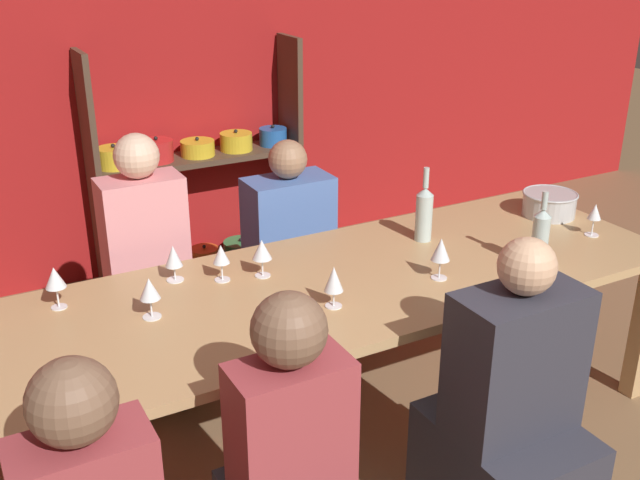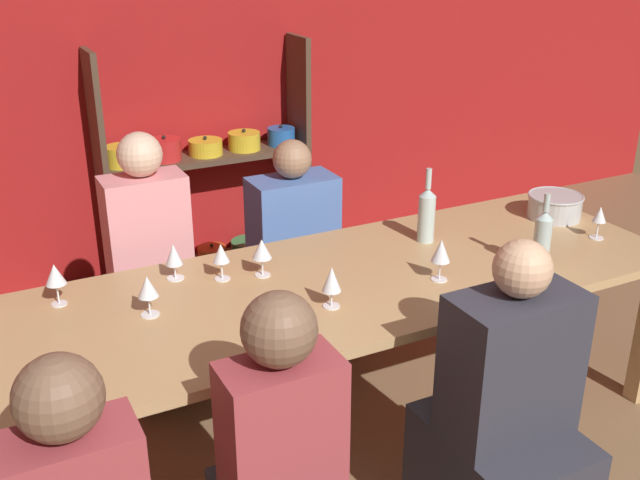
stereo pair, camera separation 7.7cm
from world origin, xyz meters
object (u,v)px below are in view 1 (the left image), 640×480
wine_glass_white_c (595,213)px  wine_bottle_green (540,237)px  mixing_bowl (549,203)px  person_near_a (506,440)px  wine_bottle_dark (424,213)px  wine_glass_empty_a (262,250)px  wine_glass_empty_b (221,255)px  wine_glass_empty_d (441,250)px  wine_glass_red_b (173,257)px  dining_table (332,297)px  person_far_b (150,298)px  wine_glass_red_a (334,280)px  wine_glass_empty_c (55,278)px  person_far_a (290,270)px  shelf_unit (199,192)px  wine_glass_white_b (149,290)px

wine_glass_white_c → wine_bottle_green: bearing=-163.6°
mixing_bowl → person_near_a: person_near_a is taller
mixing_bowl → wine_bottle_dark: (-0.74, 0.04, 0.07)m
mixing_bowl → wine_glass_empty_a: wine_glass_empty_a is taller
wine_glass_empty_a → wine_glass_empty_b: 0.17m
wine_bottle_dark → wine_glass_empty_d: bearing=-116.4°
wine_glass_white_c → person_near_a: (-1.07, -0.67, -0.44)m
wine_glass_white_c → wine_glass_red_b: bearing=166.0°
dining_table → wine_bottle_dark: bearing=17.8°
dining_table → wine_bottle_green: 0.91m
wine_bottle_dark → wine_glass_empty_b: 0.98m
dining_table → person_far_b: size_ratio=2.39×
dining_table → wine_glass_red_a: bearing=-117.5°
wine_glass_empty_c → wine_bottle_green: bearing=-17.6°
wine_bottle_dark → wine_glass_empty_d: size_ratio=1.95×
wine_glass_red_b → person_far_b: bearing=89.5°
wine_glass_red_b → wine_glass_empty_d: (0.96, -0.50, 0.02)m
wine_glass_empty_a → wine_glass_empty_d: size_ratio=0.91×
wine_bottle_dark → person_far_b: bearing=153.0°
wine_glass_empty_b → wine_glass_empty_d: size_ratio=0.88×
dining_table → person_far_a: bearing=74.7°
wine_glass_white_c → person_near_a: person_near_a is taller
wine_glass_red_a → wine_glass_red_b: size_ratio=1.08×
dining_table → person_near_a: (0.25, -0.81, -0.26)m
shelf_unit → wine_glass_empty_a: size_ratio=9.03×
mixing_bowl → person_far_b: person_far_b is taller
mixing_bowl → wine_glass_empty_d: 0.98m
wine_glass_empty_a → mixing_bowl: bearing=-1.5°
wine_glass_white_c → person_far_a: (-1.08, 1.03, -0.47)m
wine_glass_white_b → wine_glass_empty_c: bearing=139.8°
dining_table → person_near_a: bearing=-72.9°
wine_bottle_green → wine_glass_empty_a: (-1.07, 0.48, -0.02)m
wine_bottle_green → wine_glass_empty_b: size_ratio=2.16×
wine_glass_white_b → wine_glass_empty_d: size_ratio=0.90×
dining_table → wine_glass_empty_b: wine_glass_empty_b is taller
wine_glass_empty_a → person_far_a: size_ratio=0.15×
wine_glass_empty_b → wine_glass_empty_c: size_ratio=0.93×
dining_table → wine_bottle_green: (0.84, -0.29, 0.21)m
wine_glass_empty_c → wine_glass_empty_b: bearing=-6.6°
shelf_unit → wine_glass_empty_a: (-0.35, -1.78, 0.35)m
shelf_unit → wine_glass_empty_b: shelf_unit is taller
dining_table → wine_glass_empty_a: bearing=139.7°
wine_bottle_dark → person_near_a: size_ratio=0.29×
wine_glass_empty_d → dining_table: bearing=156.2°
mixing_bowl → wine_glass_white_b: size_ratio=1.70×
shelf_unit → wine_glass_empty_b: bearing=-106.5°
wine_glass_red_a → wine_glass_empty_b: (-0.29, 0.42, 0.00)m
wine_glass_empty_c → wine_glass_white_c: 2.38m
dining_table → person_far_b: 0.97m
wine_glass_red_b → person_far_b: (0.00, 0.45, -0.39)m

